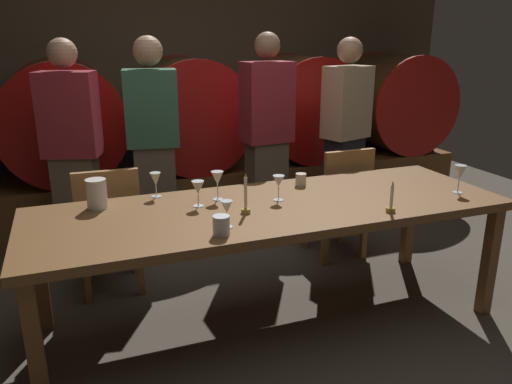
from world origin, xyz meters
name	(u,v)px	position (x,y,z in m)	size (l,w,h in m)	color
ground_plane	(281,327)	(0.00, 0.00, 0.00)	(7.79, 7.79, 0.00)	#4C443A
back_wall	(176,78)	(0.00, 2.69, 1.26)	(5.99, 0.24, 2.52)	brown
barrel_shelf	(193,190)	(0.00, 2.14, 0.24)	(5.40, 0.90, 0.49)	brown
wine_barrel_left	(63,120)	(-1.10, 2.14, 0.99)	(1.01, 0.88, 1.01)	brown
wine_barrel_center	(187,113)	(-0.02, 2.14, 0.99)	(1.01, 0.88, 1.01)	brown
wine_barrel_right	(300,107)	(1.12, 2.14, 0.99)	(1.01, 0.88, 1.01)	brown
wine_barrel_far_right	(393,102)	(2.23, 2.14, 0.99)	(1.01, 0.88, 1.01)	#513319
dining_table	(272,215)	(-0.02, 0.10, 0.69)	(2.72, 0.91, 0.75)	brown
chair_left	(109,224)	(-0.88, 0.81, 0.49)	(0.41, 0.41, 0.88)	olive
chair_right	(340,198)	(0.82, 0.77, 0.49)	(0.40, 0.40, 0.88)	olive
guest_far_left	(74,157)	(-1.05, 1.31, 0.85)	(0.44, 0.35, 1.66)	brown
guest_center_left	(154,148)	(-0.48, 1.33, 0.86)	(0.41, 0.29, 1.67)	brown
guest_center_right	(267,140)	(0.41, 1.26, 0.87)	(0.40, 0.27, 1.70)	brown
guest_far_right	(345,136)	(1.13, 1.26, 0.85)	(0.44, 0.35, 1.66)	black
candle_left	(246,202)	(-0.21, 0.02, 0.81)	(0.05, 0.05, 0.23)	olive
candle_right	(391,204)	(0.54, -0.24, 0.80)	(0.05, 0.05, 0.18)	olive
pitcher	(97,194)	(-0.96, 0.40, 0.83)	(0.11, 0.11, 0.17)	white
wine_glass_far_left	(156,180)	(-0.61, 0.49, 0.85)	(0.06, 0.06, 0.15)	silver
wine_glass_left	(198,188)	(-0.42, 0.23, 0.85)	(0.07, 0.07, 0.15)	white
wine_glass_center_left	(227,208)	(-0.37, -0.14, 0.85)	(0.06, 0.06, 0.14)	silver
wine_glass_center_right	(217,179)	(-0.29, 0.30, 0.87)	(0.07, 0.07, 0.17)	white
wine_glass_right	(279,182)	(0.04, 0.17, 0.86)	(0.07, 0.07, 0.15)	white
wine_glass_far_right	(460,173)	(1.13, -0.09, 0.87)	(0.07, 0.07, 0.17)	silver
cup_left	(221,225)	(-0.43, -0.23, 0.80)	(0.08, 0.08, 0.10)	silver
cup_right	(301,179)	(0.30, 0.39, 0.79)	(0.07, 0.07, 0.08)	beige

